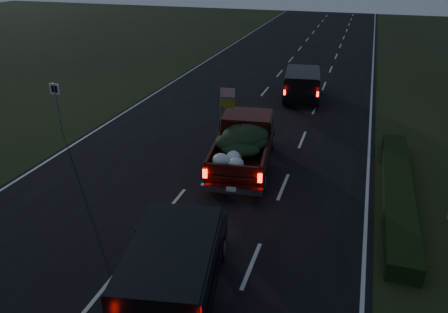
% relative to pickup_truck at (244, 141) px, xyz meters
% --- Properties ---
extents(ground, '(120.00, 120.00, 0.00)m').
position_rel_pickup_truck_xyz_m(ground, '(-1.60, -3.86, -1.14)').
color(ground, black).
rests_on(ground, ground).
extents(road_asphalt, '(14.00, 120.00, 0.02)m').
position_rel_pickup_truck_xyz_m(road_asphalt, '(-1.60, -3.86, -1.13)').
color(road_asphalt, black).
rests_on(road_asphalt, ground).
extents(hedge_row, '(1.00, 10.00, 0.60)m').
position_rel_pickup_truck_xyz_m(hedge_row, '(6.20, -0.86, -0.84)').
color(hedge_row, black).
rests_on(hedge_row, ground).
extents(route_sign, '(0.55, 0.08, 2.50)m').
position_rel_pickup_truck_xyz_m(route_sign, '(-10.10, 1.14, 0.52)').
color(route_sign, gray).
rests_on(route_sign, ground).
extents(pickup_truck, '(2.93, 6.03, 3.04)m').
position_rel_pickup_truck_xyz_m(pickup_truck, '(0.00, 0.00, 0.00)').
color(pickup_truck, '#3D0F08').
rests_on(pickup_truck, ground).
extents(lead_suv, '(2.67, 5.21, 1.44)m').
position_rel_pickup_truck_xyz_m(lead_suv, '(0.90, 10.33, -0.05)').
color(lead_suv, black).
rests_on(lead_suv, ground).
extents(rear_suv, '(3.13, 5.54, 1.50)m').
position_rel_pickup_truck_xyz_m(rear_suv, '(0.42, -8.30, -0.00)').
color(rear_suv, black).
rests_on(rear_suv, ground).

